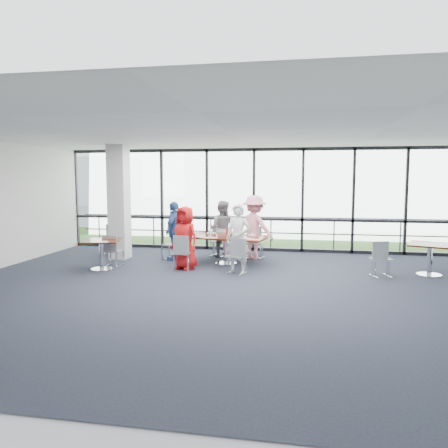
% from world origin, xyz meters
% --- Properties ---
extents(floor, '(12.00, 10.00, 0.02)m').
position_xyz_m(floor, '(0.00, 0.00, -0.01)').
color(floor, '#202531').
rests_on(floor, ground).
extents(ceiling, '(12.00, 10.00, 0.04)m').
position_xyz_m(ceiling, '(0.00, 0.00, 3.20)').
color(ceiling, silver).
rests_on(ceiling, ground).
extents(wall_front, '(12.00, 0.10, 3.20)m').
position_xyz_m(wall_front, '(0.00, -5.00, 1.60)').
color(wall_front, silver).
rests_on(wall_front, ground).
extents(curtain_wall_back, '(12.00, 0.10, 3.20)m').
position_xyz_m(curtain_wall_back, '(0.00, 5.00, 1.60)').
color(curtain_wall_back, white).
rests_on(curtain_wall_back, ground).
extents(structural_column, '(0.50, 0.50, 3.20)m').
position_xyz_m(structural_column, '(-3.60, 3.00, 1.60)').
color(structural_column, silver).
rests_on(structural_column, ground).
extents(apron, '(80.00, 70.00, 0.02)m').
position_xyz_m(apron, '(0.00, 10.00, -0.02)').
color(apron, gray).
rests_on(apron, ground).
extents(grass_strip, '(80.00, 5.00, 0.01)m').
position_xyz_m(grass_strip, '(0.00, 8.00, 0.01)').
color(grass_strip, '#275620').
rests_on(grass_strip, ground).
extents(hangar_main, '(24.00, 10.00, 6.00)m').
position_xyz_m(hangar_main, '(4.00, 32.00, 3.00)').
color(hangar_main, silver).
rests_on(hangar_main, ground).
extents(hangar_aux, '(10.00, 6.00, 4.00)m').
position_xyz_m(hangar_aux, '(-18.00, 28.00, 2.00)').
color(hangar_aux, silver).
rests_on(hangar_aux, ground).
extents(guard_rail, '(12.00, 0.06, 0.06)m').
position_xyz_m(guard_rail, '(0.00, 5.60, 0.50)').
color(guard_rail, '#2D2D33').
rests_on(guard_rail, ground).
extents(main_table, '(2.40, 1.65, 0.75)m').
position_xyz_m(main_table, '(-0.48, 2.70, 0.65)').
color(main_table, '#3D0B08').
rests_on(main_table, ground).
extents(side_table_left, '(1.07, 1.07, 0.75)m').
position_xyz_m(side_table_left, '(-3.39, 1.41, 0.64)').
color(side_table_left, '#3D0B08').
rests_on(side_table_left, ground).
extents(side_table_right, '(1.16, 1.16, 0.75)m').
position_xyz_m(side_table_right, '(4.46, 2.19, 0.64)').
color(side_table_right, '#3D0B08').
rests_on(side_table_right, ground).
extents(diner_near_left, '(0.91, 0.79, 1.58)m').
position_xyz_m(diner_near_left, '(-1.37, 1.87, 0.79)').
color(diner_near_left, '#B81113').
rests_on(diner_near_left, ground).
extents(diner_near_right, '(0.71, 0.60, 1.67)m').
position_xyz_m(diner_near_right, '(0.01, 1.61, 0.84)').
color(diner_near_right, silver).
rests_on(diner_near_right, ground).
extents(diner_far_left, '(0.86, 0.60, 1.63)m').
position_xyz_m(diner_far_left, '(-0.77, 3.69, 0.82)').
color(diner_far_left, slate).
rests_on(diner_far_left, ground).
extents(diner_far_right, '(1.31, 1.05, 1.80)m').
position_xyz_m(diner_far_right, '(0.18, 3.54, 0.90)').
color(diner_far_right, pink).
rests_on(diner_far_right, ground).
extents(diner_end, '(0.68, 1.03, 1.63)m').
position_xyz_m(diner_end, '(-1.98, 3.03, 0.82)').
color(diner_end, '#2D4C88').
rests_on(diner_end, ground).
extents(chair_main_nl, '(0.47, 0.47, 0.86)m').
position_xyz_m(chair_main_nl, '(-1.41, 1.75, 0.43)').
color(chair_main_nl, gray).
rests_on(chair_main_nl, ground).
extents(chair_main_nr, '(0.54, 0.54, 0.86)m').
position_xyz_m(chair_main_nr, '(-0.02, 1.55, 0.43)').
color(chair_main_nr, gray).
rests_on(chair_main_nr, ground).
extents(chair_main_fl, '(0.51, 0.51, 0.84)m').
position_xyz_m(chair_main_fl, '(-0.89, 3.84, 0.42)').
color(chair_main_fl, gray).
rests_on(chair_main_fl, ground).
extents(chair_main_fr, '(0.51, 0.51, 0.87)m').
position_xyz_m(chair_main_fr, '(0.20, 3.67, 0.44)').
color(chair_main_fr, gray).
rests_on(chair_main_fr, ground).
extents(chair_main_end, '(0.51, 0.51, 0.82)m').
position_xyz_m(chair_main_end, '(-2.10, 3.11, 0.41)').
color(chair_main_end, gray).
rests_on(chair_main_end, ground).
extents(chair_spare_la, '(0.43, 0.43, 0.80)m').
position_xyz_m(chair_spare_la, '(-3.29, 1.86, 0.40)').
color(chair_spare_la, gray).
rests_on(chair_spare_la, ground).
extents(chair_spare_lb, '(0.55, 0.55, 0.85)m').
position_xyz_m(chair_spare_lb, '(-4.13, 3.56, 0.42)').
color(chair_spare_lb, gray).
rests_on(chair_spare_lb, ground).
extents(chair_spare_r, '(0.51, 0.51, 0.83)m').
position_xyz_m(chair_spare_r, '(3.32, 1.84, 0.41)').
color(chair_spare_r, gray).
rests_on(chair_spare_r, ground).
extents(plate_nl, '(0.24, 0.24, 0.01)m').
position_xyz_m(plate_nl, '(-1.17, 2.44, 0.76)').
color(plate_nl, white).
rests_on(plate_nl, main_table).
extents(plate_nr, '(0.25, 0.25, 0.01)m').
position_xyz_m(plate_nr, '(0.13, 2.23, 0.76)').
color(plate_nr, white).
rests_on(plate_nr, main_table).
extents(plate_fl, '(0.24, 0.24, 0.01)m').
position_xyz_m(plate_fl, '(-0.99, 3.20, 0.76)').
color(plate_fl, white).
rests_on(plate_fl, main_table).
extents(plate_fr, '(0.24, 0.24, 0.01)m').
position_xyz_m(plate_fr, '(0.19, 2.95, 0.76)').
color(plate_fr, white).
rests_on(plate_fr, main_table).
extents(plate_end, '(0.24, 0.24, 0.01)m').
position_xyz_m(plate_end, '(-1.37, 2.84, 0.76)').
color(plate_end, white).
rests_on(plate_end, main_table).
extents(tumbler_a, '(0.07, 0.07, 0.13)m').
position_xyz_m(tumbler_a, '(-0.86, 2.48, 0.82)').
color(tumbler_a, white).
rests_on(tumbler_a, main_table).
extents(tumbler_b, '(0.07, 0.07, 0.13)m').
position_xyz_m(tumbler_b, '(-0.24, 2.44, 0.82)').
color(tumbler_b, white).
rests_on(tumbler_b, main_table).
extents(tumbler_c, '(0.07, 0.07, 0.13)m').
position_xyz_m(tumbler_c, '(-0.39, 2.95, 0.82)').
color(tumbler_c, white).
rests_on(tumbler_c, main_table).
extents(tumbler_d, '(0.06, 0.06, 0.13)m').
position_xyz_m(tumbler_d, '(-1.26, 2.73, 0.81)').
color(tumbler_d, white).
rests_on(tumbler_d, main_table).
extents(menu_a, '(0.32, 0.24, 0.00)m').
position_xyz_m(menu_a, '(-0.79, 2.29, 0.75)').
color(menu_a, white).
rests_on(menu_a, main_table).
extents(menu_b, '(0.32, 0.25, 0.00)m').
position_xyz_m(menu_b, '(0.32, 2.17, 0.75)').
color(menu_b, white).
rests_on(menu_b, main_table).
extents(menu_c, '(0.33, 0.31, 0.00)m').
position_xyz_m(menu_c, '(-0.20, 3.10, 0.75)').
color(menu_c, white).
rests_on(menu_c, main_table).
extents(condiment_caddy, '(0.10, 0.07, 0.04)m').
position_xyz_m(condiment_caddy, '(-0.40, 2.77, 0.77)').
color(condiment_caddy, black).
rests_on(condiment_caddy, main_table).
extents(ketchup_bottle, '(0.06, 0.06, 0.18)m').
position_xyz_m(ketchup_bottle, '(-0.46, 2.76, 0.84)').
color(ketchup_bottle, '#B1110F').
rests_on(ketchup_bottle, main_table).
extents(green_bottle, '(0.05, 0.05, 0.20)m').
position_xyz_m(green_bottle, '(-0.38, 2.76, 0.85)').
color(green_bottle, '#157133').
rests_on(green_bottle, main_table).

